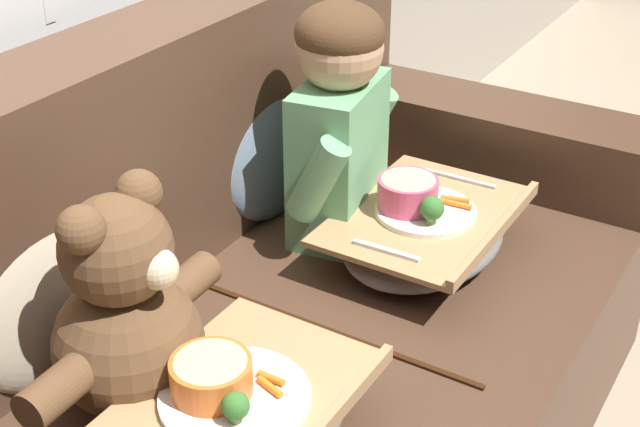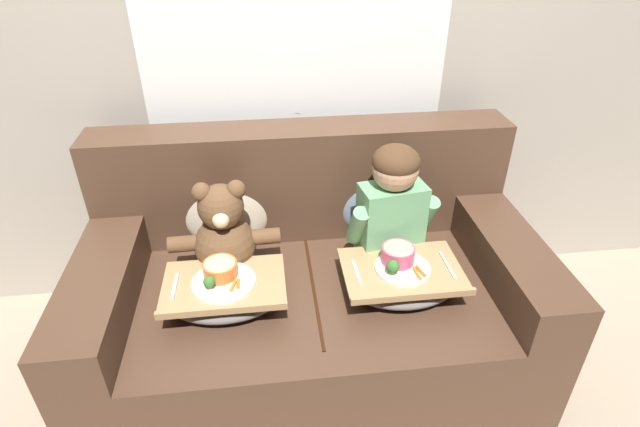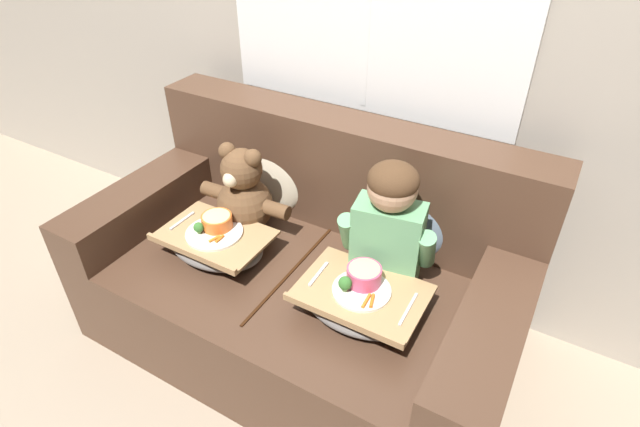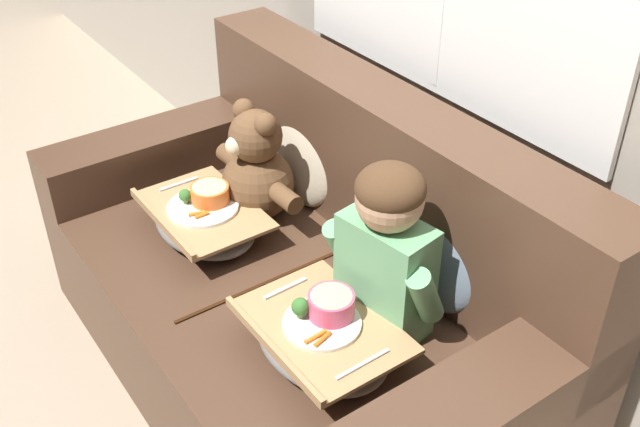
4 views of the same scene
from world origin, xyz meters
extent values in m
plane|color=tan|center=(0.00, 0.00, 0.00)|extent=(14.00, 14.00, 0.00)
cube|color=#A89E8E|center=(0.00, 0.62, 1.30)|extent=(8.00, 0.05, 2.60)
cube|color=#4C3323|center=(0.00, 0.00, 0.22)|extent=(1.81, 1.00, 0.45)
cube|color=#4C3323|center=(0.00, 0.39, 0.70)|extent=(1.81, 0.22, 0.51)
cube|color=#4C3323|center=(-0.79, 0.00, 0.54)|extent=(0.22, 1.00, 0.19)
cube|color=#4C3323|center=(0.79, 0.00, 0.54)|extent=(0.22, 1.00, 0.19)
cube|color=#32190A|center=(0.00, -0.02, 0.45)|extent=(0.01, 0.74, 0.01)
ellipsoid|color=slate|center=(0.34, 0.31, 0.63)|extent=(0.39, 0.19, 0.40)
ellipsoid|color=#C1B293|center=(-0.34, 0.31, 0.63)|extent=(0.39, 0.19, 0.41)
cube|color=#66A370|center=(0.34, 0.11, 0.63)|extent=(0.28, 0.18, 0.35)
sphere|color=tan|center=(0.34, 0.11, 0.88)|extent=(0.18, 0.18, 0.18)
ellipsoid|color=#4C331E|center=(0.34, 0.11, 0.91)|extent=(0.19, 0.19, 0.13)
cylinder|color=#66A370|center=(0.19, 0.07, 0.65)|extent=(0.09, 0.15, 0.20)
cylinder|color=#66A370|center=(0.49, 0.12, 0.65)|extent=(0.09, 0.15, 0.20)
sphere|color=brown|center=(-0.34, 0.11, 0.57)|extent=(0.25, 0.25, 0.25)
sphere|color=brown|center=(-0.34, 0.11, 0.76)|extent=(0.18, 0.18, 0.18)
sphere|color=brown|center=(-0.41, 0.11, 0.83)|extent=(0.08, 0.08, 0.08)
sphere|color=brown|center=(-0.28, 0.11, 0.83)|extent=(0.08, 0.08, 0.08)
sphere|color=beige|center=(-0.34, 0.03, 0.75)|extent=(0.07, 0.07, 0.07)
sphere|color=black|center=(-0.34, 0.01, 0.75)|extent=(0.02, 0.02, 0.02)
cylinder|color=brown|center=(-0.50, 0.10, 0.60)|extent=(0.13, 0.07, 0.07)
cylinder|color=brown|center=(-0.18, 0.12, 0.60)|extent=(0.13, 0.07, 0.07)
cylinder|color=brown|center=(-0.39, -0.02, 0.48)|extent=(0.07, 0.12, 0.07)
cylinder|color=brown|center=(-0.28, -0.01, 0.48)|extent=(0.07, 0.12, 0.07)
ellipsoid|color=slate|center=(0.34, -0.11, 0.49)|extent=(0.44, 0.32, 0.09)
cube|color=tan|center=(0.34, -0.11, 0.55)|extent=(0.46, 0.33, 0.01)
cube|color=tan|center=(0.34, -0.26, 0.56)|extent=(0.46, 0.02, 0.02)
cylinder|color=white|center=(0.34, -0.11, 0.56)|extent=(0.21, 0.21, 0.01)
cylinder|color=#D64C70|center=(0.33, -0.07, 0.60)|extent=(0.13, 0.13, 0.06)
cylinder|color=#E5D189|center=(0.33, -0.07, 0.63)|extent=(0.11, 0.11, 0.01)
sphere|color=#38702D|center=(0.29, -0.14, 0.60)|extent=(0.05, 0.05, 0.05)
cylinder|color=#7A9E56|center=(0.29, -0.14, 0.57)|extent=(0.02, 0.02, 0.02)
cylinder|color=orange|center=(0.38, -0.16, 0.57)|extent=(0.02, 0.07, 0.01)
cylinder|color=orange|center=(0.40, -0.15, 0.57)|extent=(0.03, 0.06, 0.01)
cube|color=silver|center=(0.16, -0.11, 0.56)|extent=(0.02, 0.14, 0.01)
cube|color=silver|center=(0.52, -0.11, 0.56)|extent=(0.01, 0.17, 0.01)
ellipsoid|color=slate|center=(-0.34, -0.11, 0.49)|extent=(0.44, 0.30, 0.09)
cube|color=tan|center=(-0.34, -0.11, 0.55)|extent=(0.46, 0.31, 0.01)
cube|color=tan|center=(-0.34, -0.25, 0.56)|extent=(0.46, 0.02, 0.02)
cylinder|color=white|center=(-0.34, -0.11, 0.56)|extent=(0.24, 0.24, 0.01)
cylinder|color=orange|center=(-0.35, -0.07, 0.59)|extent=(0.13, 0.13, 0.06)
cylinder|color=#E5D189|center=(-0.35, -0.07, 0.62)|extent=(0.11, 0.11, 0.01)
sphere|color=#38702D|center=(-0.39, -0.14, 0.59)|extent=(0.04, 0.04, 0.04)
cylinder|color=#7A9E56|center=(-0.39, -0.14, 0.57)|extent=(0.02, 0.02, 0.02)
cylinder|color=orange|center=(-0.31, -0.15, 0.57)|extent=(0.03, 0.05, 0.01)
cylinder|color=orange|center=(-0.29, -0.14, 0.57)|extent=(0.01, 0.05, 0.01)
cube|color=silver|center=(-0.52, -0.11, 0.56)|extent=(0.01, 0.14, 0.01)
camera|label=1|loc=(-1.18, -0.77, 1.49)|focal=50.00mm
camera|label=2|loc=(-0.16, -1.58, 1.77)|focal=28.00mm
camera|label=3|loc=(0.87, -1.32, 1.83)|focal=28.00mm
camera|label=4|loc=(1.56, -0.97, 1.95)|focal=42.00mm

